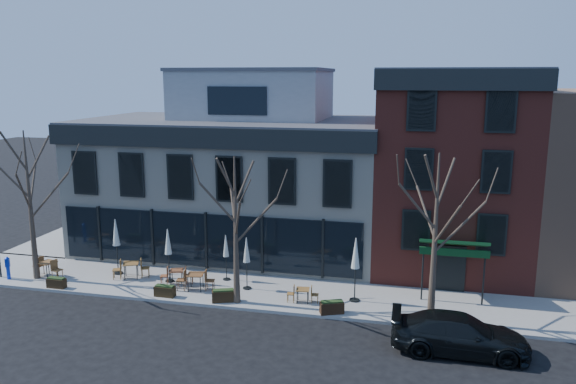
% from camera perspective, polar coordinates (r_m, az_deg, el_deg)
% --- Properties ---
extents(ground, '(120.00, 120.00, 0.00)m').
position_cam_1_polar(ground, '(31.93, -8.15, -8.14)').
color(ground, black).
rests_on(ground, ground).
extents(sidewalk_front, '(33.50, 4.70, 0.15)m').
position_cam_1_polar(sidewalk_front, '(28.99, -3.62, -9.97)').
color(sidewalk_front, gray).
rests_on(sidewalk_front, ground).
extents(sidewalk_side, '(4.50, 12.00, 0.15)m').
position_cam_1_polar(sidewalk_side, '(42.02, -19.61, -3.76)').
color(sidewalk_side, gray).
rests_on(sidewalk_side, ground).
extents(corner_building, '(18.39, 10.39, 11.10)m').
position_cam_1_polar(corner_building, '(35.32, -5.29, 1.78)').
color(corner_building, beige).
rests_on(corner_building, ground).
extents(red_brick_building, '(8.20, 11.78, 11.18)m').
position_cam_1_polar(red_brick_building, '(33.36, 16.22, 2.37)').
color(red_brick_building, maroon).
rests_on(red_brick_building, ground).
extents(tree_corner, '(3.93, 3.98, 7.92)m').
position_cam_1_polar(tree_corner, '(32.22, -24.72, -1.07)').
color(tree_corner, '#382B21').
rests_on(tree_corner, sidewalk_front).
extents(tree_mid, '(3.50, 3.55, 7.04)m').
position_cam_1_polar(tree_mid, '(26.30, -5.32, -3.73)').
color(tree_mid, '#382B21').
rests_on(tree_mid, sidewalk_front).
extents(tree_right, '(3.72, 3.77, 7.48)m').
position_cam_1_polar(tree_right, '(24.97, 14.73, -4.37)').
color(tree_right, '#382B21').
rests_on(tree_right, sidewalk_front).
extents(parked_sedan, '(5.35, 2.20, 1.55)m').
position_cam_1_polar(parked_sedan, '(23.82, 17.05, -13.64)').
color(parked_sedan, black).
rests_on(parked_sedan, ground).
extents(call_box, '(0.26, 0.25, 1.26)m').
position_cam_1_polar(call_box, '(33.56, -26.58, -6.83)').
color(call_box, '#0D2BB4').
rests_on(call_box, sidewalk_front).
extents(cafe_set_0, '(2.03, 0.99, 1.04)m').
position_cam_1_polar(cafe_set_0, '(33.05, -23.23, -7.06)').
color(cafe_set_0, brown).
rests_on(cafe_set_0, sidewalk_front).
extents(cafe_set_1, '(1.99, 1.25, 1.04)m').
position_cam_1_polar(cafe_set_1, '(31.42, -15.65, -7.48)').
color(cafe_set_1, brown).
rests_on(cafe_set_1, sidewalk_front).
extents(cafe_set_2, '(1.78, 0.93, 0.91)m').
position_cam_1_polar(cafe_set_2, '(30.04, -11.24, -8.28)').
color(cafe_set_2, brown).
rests_on(cafe_set_2, sidewalk_front).
extents(cafe_set_3, '(2.01, 0.91, 1.03)m').
position_cam_1_polar(cafe_set_3, '(29.03, -9.38, -8.80)').
color(cafe_set_3, brown).
rests_on(cafe_set_3, sidewalk_front).
extents(cafe_set_4, '(1.58, 0.69, 0.82)m').
position_cam_1_polar(cafe_set_4, '(27.22, 1.51, -10.30)').
color(cafe_set_4, brown).
rests_on(cafe_set_4, sidewalk_front).
extents(umbrella_0, '(0.49, 0.49, 3.07)m').
position_cam_1_polar(umbrella_0, '(31.81, -17.07, -4.24)').
color(umbrella_0, black).
rests_on(umbrella_0, sidewalk_front).
extents(umbrella_1, '(0.46, 0.46, 2.86)m').
position_cam_1_polar(umbrella_1, '(29.98, -12.09, -5.25)').
color(umbrella_1, black).
rests_on(umbrella_1, sidewalk_front).
extents(umbrella_2, '(0.39, 0.39, 2.46)m').
position_cam_1_polar(umbrella_2, '(29.82, -6.33, -5.71)').
color(umbrella_2, black).
rests_on(umbrella_2, sidewalk_front).
extents(umbrella_3, '(0.43, 0.43, 2.70)m').
position_cam_1_polar(umbrella_3, '(28.43, -4.23, -6.18)').
color(umbrella_3, black).
rests_on(umbrella_3, sidewalk_front).
extents(umbrella_4, '(0.50, 0.50, 3.14)m').
position_cam_1_polar(umbrella_4, '(26.96, 6.88, -6.55)').
color(umbrella_4, black).
rests_on(umbrella_4, sidewalk_front).
extents(planter_0, '(0.97, 0.41, 0.54)m').
position_cam_1_polar(planter_0, '(31.36, -22.46, -8.50)').
color(planter_0, '#312110').
rests_on(planter_0, sidewalk_front).
extents(planter_1, '(1.02, 0.43, 0.57)m').
position_cam_1_polar(planter_1, '(28.59, -12.40, -9.78)').
color(planter_1, '#2F210F').
rests_on(planter_1, sidewalk_front).
extents(planter_2, '(1.16, 0.79, 0.60)m').
position_cam_1_polar(planter_2, '(27.52, -6.59, -10.40)').
color(planter_2, black).
rests_on(planter_2, sidewalk_front).
extents(planter_3, '(1.16, 0.81, 0.60)m').
position_cam_1_polar(planter_3, '(26.14, 4.48, -11.58)').
color(planter_3, black).
rests_on(planter_3, sidewalk_front).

